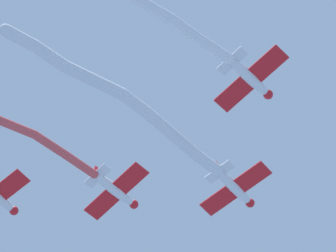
{
  "coord_description": "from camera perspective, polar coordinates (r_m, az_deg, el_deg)",
  "views": [
    {
      "loc": [
        -36.32,
        4.26,
        5.48
      ],
      "look_at": [
        -9.18,
        8.57,
        55.6
      ],
      "focal_mm": 78.9,
      "sensor_mm": 36.0,
      "label": 1
    }
  ],
  "objects": [
    {
      "name": "airplane_left_wing",
      "position": [
        60.42,
        -4.05,
        -4.98
      ],
      "size": [
        5.21,
        5.98,
        1.62
      ],
      "rotation": [
        0.0,
        0.0,
        5.63
      ],
      "color": "white"
    },
    {
      "name": "airplane_right_wing",
      "position": [
        55.99,
        6.38,
        3.71
      ],
      "size": [
        5.2,
        6.01,
        1.62
      ],
      "rotation": [
        0.0,
        0.0,
        5.64
      ],
      "color": "white"
    },
    {
      "name": "airplane_lead",
      "position": [
        60.37,
        5.19,
        -4.77
      ],
      "size": [
        5.05,
        6.2,
        1.62
      ],
      "rotation": [
        0.0,
        0.0,
        5.72
      ],
      "color": "white"
    },
    {
      "name": "smoke_trail_lead",
      "position": [
        55.3,
        -3.61,
        1.93
      ],
      "size": [
        15.65,
        14.16,
        2.34
      ],
      "color": "white"
    }
  ]
}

